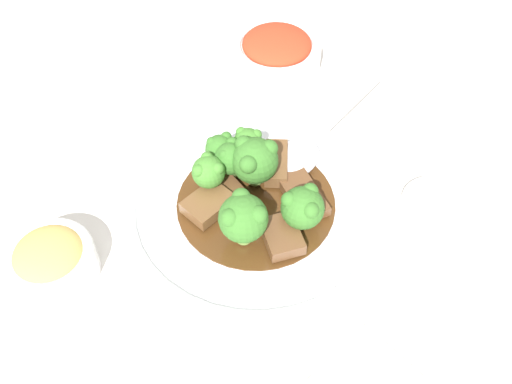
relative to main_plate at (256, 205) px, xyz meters
The scene contains 18 objects.
ground_plane 0.01m from the main_plate, ahead, with size 4.00×4.00×0.00m, color silver.
main_plate is the anchor object (origin of this frame).
beef_strip_0 0.06m from the main_plate, 79.53° to the left, with size 0.05×0.06×0.01m.
beef_strip_1 0.06m from the main_plate, 25.91° to the right, with size 0.06×0.05×0.01m.
beef_strip_2 0.02m from the main_plate, 36.26° to the right, with size 0.03×0.07×0.01m.
beef_strip_3 0.06m from the main_plate, 152.83° to the right, with size 0.06×0.06×0.02m.
beef_strip_4 0.05m from the main_plate, 149.64° to the left, with size 0.05×0.08×0.01m.
broccoli_floret_0 0.07m from the main_plate, 38.45° to the left, with size 0.05×0.05×0.06m.
broccoli_floret_1 0.05m from the main_plate, 124.87° to the right, with size 0.05×0.05×0.06m.
broccoli_floret_2 0.08m from the main_plate, 92.00° to the right, with size 0.03×0.03×0.04m.
broccoli_floret_3 0.06m from the main_plate, 94.83° to the right, with size 0.04×0.04×0.05m.
broccoli_floret_4 0.07m from the main_plate, 118.91° to the right, with size 0.03×0.03×0.04m.
broccoli_floret_5 0.07m from the main_plate, 109.56° to the left, with size 0.05×0.05×0.05m.
broccoli_floret_6 0.07m from the main_plate, 54.60° to the right, with size 0.04×0.04×0.05m.
serving_spoon 0.09m from the main_plate, 166.27° to the right, with size 0.22×0.08×0.01m.
side_bowl_kimchi 0.25m from the main_plate, 133.90° to the right, with size 0.12×0.12×0.06m.
side_bowl_appetizer 0.22m from the main_plate, 16.35° to the right, with size 0.09×0.09×0.05m.
sauce_dish 0.20m from the main_plate, 143.98° to the left, with size 0.08×0.08×0.01m.
Camera 1 is at (0.25, 0.32, 0.54)m, focal length 42.00 mm.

